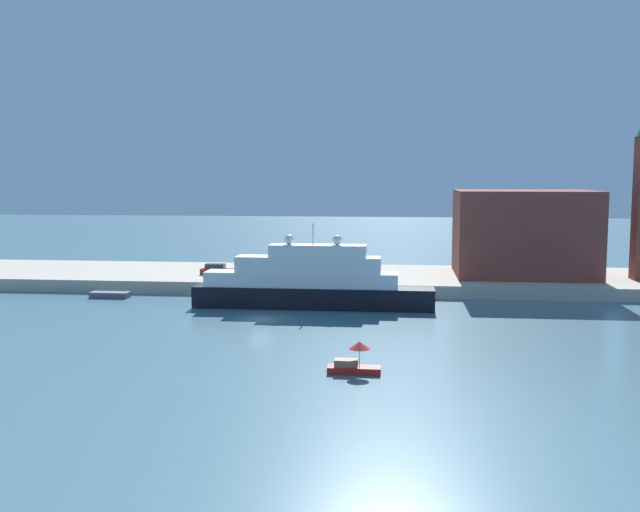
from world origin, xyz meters
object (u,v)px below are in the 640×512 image
person_figure (240,269)px  work_barge (110,295)px  large_yacht (310,283)px  harbor_building (524,233)px  mooring_bollard (336,281)px  parked_car (216,270)px  small_motorboat (354,362)px

person_figure → work_barge: bearing=-140.0°
large_yacht → harbor_building: harbor_building is taller
harbor_building → mooring_bollard: (-25.83, -11.40, -5.70)m
mooring_bollard → work_barge: bearing=-171.2°
harbor_building → parked_car: size_ratio=4.17×
person_figure → harbor_building: bearing=5.1°
work_barge → mooring_bollard: 29.72m
work_barge → harbor_building: harbor_building is taller
work_barge → mooring_bollard: bearing=8.8°
large_yacht → harbor_building: bearing=35.9°
work_barge → mooring_bollard: mooring_bollard is taller
work_barge → person_figure: person_figure is taller
small_motorboat → harbor_building: (20.97, 49.57, 6.76)m
large_yacht → parked_car: 22.27m
harbor_building → mooring_bollard: bearing=-156.2°
work_barge → parked_car: bearing=45.1°
work_barge → small_motorboat: bearing=-44.5°
harbor_building → mooring_bollard: 28.80m
parked_car → person_figure: bearing=14.9°
large_yacht → work_barge: size_ratio=5.72×
small_motorboat → mooring_bollard: 38.49m
harbor_building → large_yacht: bearing=-144.1°
small_motorboat → large_yacht: bearing=104.1°
harbor_building → small_motorboat: bearing=-112.9°
harbor_building → work_barge: bearing=-163.9°
parked_car → harbor_building: bearing=5.9°
large_yacht → person_figure: 20.83m
work_barge → harbor_building: bearing=16.1°
small_motorboat → parked_car: parked_car is taller
person_figure → mooring_bollard: size_ratio=2.25×
large_yacht → harbor_building: 35.21m
small_motorboat → parked_car: 50.52m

